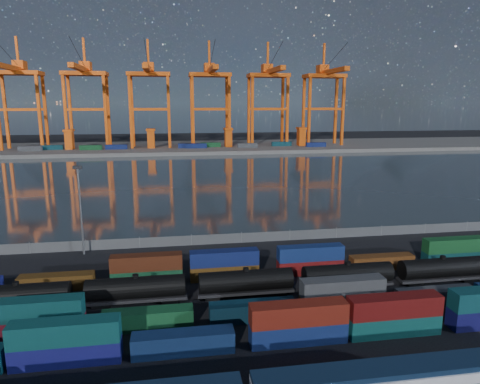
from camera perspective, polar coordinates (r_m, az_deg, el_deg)
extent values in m
plane|color=black|center=(61.12, 4.59, -15.02)|extent=(700.00, 700.00, 0.00)
plane|color=#29353C|center=(160.87, -4.21, 1.90)|extent=(700.00, 700.00, 0.00)
cube|color=#514F4C|center=(264.61, -6.18, 5.96)|extent=(700.00, 70.00, 2.00)
cone|color=#1E2630|center=(1679.63, -16.29, 19.29)|extent=(1100.00, 1100.00, 520.00)
cone|color=#1E2630|center=(1678.90, -1.79, 18.70)|extent=(1040.00, 1040.00, 460.00)
cone|color=#1E2630|center=(1770.51, 11.75, 16.81)|extent=(960.00, 960.00, 380.00)
cone|color=#1E2630|center=(1917.04, 21.87, 14.63)|extent=(840.00, 840.00, 300.00)
cube|color=#0E1E35|center=(42.14, 19.99, -21.18)|extent=(25.12, 2.71, 0.50)
cube|color=navy|center=(52.47, -22.08, -19.22)|extent=(11.42, 2.32, 2.47)
cube|color=#0D4648|center=(51.27, -22.31, -16.84)|extent=(11.42, 2.32, 2.47)
cube|color=#0F234D|center=(51.11, -7.55, -19.28)|extent=(11.42, 2.32, 2.47)
cube|color=navy|center=(52.96, 7.75, -18.09)|extent=(11.42, 2.32, 2.47)
cube|color=maroon|center=(51.77, 7.83, -15.72)|extent=(11.42, 2.32, 2.47)
cube|color=#0E4B48|center=(57.24, 19.74, -16.30)|extent=(11.42, 2.32, 2.47)
cube|color=#5F0F0E|center=(56.15, 19.92, -14.06)|extent=(11.42, 2.32, 2.47)
cube|color=maroon|center=(58.88, -25.55, -15.99)|extent=(11.22, 2.28, 2.43)
cube|color=#0C4142|center=(57.83, -25.77, -13.85)|extent=(11.22, 2.28, 2.43)
cube|color=#16532B|center=(56.56, -12.18, -16.22)|extent=(11.22, 2.28, 2.43)
cube|color=#0B283A|center=(57.26, 1.72, -15.57)|extent=(11.22, 2.28, 2.43)
cube|color=#4D2D0F|center=(60.48, 13.41, -14.34)|extent=(11.22, 2.28, 2.43)
cube|color=#3F4144|center=(59.46, 13.52, -12.24)|extent=(11.22, 2.28, 2.43)
cube|color=#414346|center=(66.63, 24.63, -12.61)|extent=(11.22, 2.28, 2.43)
cube|color=#513210|center=(71.13, -23.24, -10.96)|extent=(10.88, 2.21, 2.36)
cube|color=#114225|center=(69.02, -12.27, -10.94)|extent=(10.88, 2.21, 2.36)
cube|color=#4E200F|center=(68.16, -12.36, -9.11)|extent=(10.88, 2.21, 2.36)
cube|color=#543510|center=(69.30, -2.09, -10.57)|extent=(10.88, 2.21, 2.36)
cube|color=navy|center=(68.44, -2.11, -8.74)|extent=(10.88, 2.21, 2.36)
cube|color=maroon|center=(72.26, 9.33, -9.76)|extent=(10.88, 2.21, 2.36)
cube|color=navy|center=(71.43, 9.39, -8.00)|extent=(10.88, 2.21, 2.36)
cube|color=#623413|center=(77.00, 18.35, -8.85)|extent=(10.88, 2.21, 2.36)
cube|color=#0B373C|center=(83.78, 26.53, -7.83)|extent=(10.88, 2.21, 2.36)
cube|color=#165325|center=(83.07, 26.68, -6.30)|extent=(10.88, 2.21, 2.36)
cylinder|color=black|center=(65.72, -27.60, -12.11)|extent=(13.51, 3.01, 3.01)
cylinder|color=black|center=(65.10, -27.74, -10.77)|extent=(0.83, 0.83, 0.52)
cube|color=black|center=(66.37, -27.46, -13.43)|extent=(14.03, 2.08, 0.42)
cube|color=black|center=(65.21, -23.41, -13.91)|extent=(2.60, 1.87, 0.62)
cylinder|color=black|center=(62.50, -13.70, -12.28)|extent=(13.51, 3.01, 3.01)
cylinder|color=black|center=(61.85, -13.77, -10.87)|extent=(0.83, 0.83, 0.52)
cube|color=black|center=(63.19, -13.62, -13.66)|extent=(14.03, 2.08, 0.42)
cube|color=black|center=(63.95, -17.91, -14.01)|extent=(2.60, 1.87, 0.62)
cube|color=black|center=(63.13, -9.24, -13.91)|extent=(2.60, 1.87, 0.62)
cylinder|color=black|center=(63.04, 0.78, -11.71)|extent=(13.51, 3.01, 3.01)
cylinder|color=black|center=(62.40, 0.79, -10.31)|extent=(0.83, 0.83, 0.52)
cube|color=black|center=(63.73, 0.78, -13.08)|extent=(14.03, 2.08, 0.42)
cube|color=black|center=(63.34, -3.52, -13.68)|extent=(2.60, 1.87, 0.62)
cube|color=black|center=(64.79, 4.97, -13.09)|extent=(2.60, 1.87, 0.62)
cylinder|color=black|center=(67.25, 14.14, -10.54)|extent=(13.51, 3.01, 3.01)
cylinder|color=black|center=(66.65, 14.21, -9.21)|extent=(0.83, 0.83, 0.52)
cube|color=black|center=(67.89, 14.07, -11.84)|extent=(14.03, 2.08, 0.42)
cube|color=black|center=(66.45, 10.24, -12.59)|extent=(2.60, 1.87, 0.62)
cube|color=black|center=(69.94, 17.65, -11.70)|extent=(2.60, 1.87, 0.62)
cylinder|color=black|center=(74.51, 25.31, -9.11)|extent=(13.51, 3.01, 3.01)
cylinder|color=black|center=(73.97, 25.43, -7.90)|extent=(0.83, 0.83, 0.52)
cube|color=black|center=(75.09, 25.20, -10.30)|extent=(14.03, 2.08, 0.42)
cube|color=black|center=(72.80, 22.07, -11.07)|extent=(2.60, 1.87, 0.62)
cube|color=black|center=(77.88, 28.07, -10.12)|extent=(2.60, 1.87, 0.62)
cube|color=#595B5E|center=(86.20, 0.21, -6.14)|extent=(160.00, 0.06, 2.00)
cylinder|color=slate|center=(89.26, -26.23, -6.69)|extent=(0.12, 0.12, 2.20)
cylinder|color=slate|center=(86.79, -19.88, -6.67)|extent=(0.12, 0.12, 2.20)
cylinder|color=slate|center=(85.42, -13.24, -6.56)|extent=(0.12, 0.12, 2.20)
cylinder|color=slate|center=(85.21, -6.48, -6.36)|extent=(0.12, 0.12, 2.20)
cylinder|color=slate|center=(86.17, 0.21, -6.07)|extent=(0.12, 0.12, 2.20)
cylinder|color=slate|center=(88.26, 6.66, -5.72)|extent=(0.12, 0.12, 2.20)
cylinder|color=slate|center=(91.41, 12.74, -5.32)|extent=(0.12, 0.12, 2.20)
cylinder|color=slate|center=(95.50, 18.34, -4.90)|extent=(0.12, 0.12, 2.20)
cylinder|color=slate|center=(100.42, 23.43, -4.47)|extent=(0.12, 0.12, 2.20)
cylinder|color=slate|center=(106.06, 28.01, -4.06)|extent=(0.12, 0.12, 2.20)
cylinder|color=slate|center=(83.04, -20.46, -2.57)|extent=(0.36, 0.36, 16.00)
cube|color=black|center=(81.49, -20.88, 3.09)|extent=(1.60, 0.40, 0.60)
cube|color=#E85410|center=(279.55, -28.77, 9.19)|extent=(1.55, 1.55, 43.63)
cube|color=#E85410|center=(262.03, -25.17, 9.44)|extent=(1.55, 1.55, 43.63)
cube|color=#E85410|center=(273.24, -24.50, 9.55)|extent=(1.55, 1.55, 43.63)
cube|color=#E85410|center=(265.08, -27.46, 9.72)|extent=(21.33, 1.36, 1.36)
cube|color=#E85410|center=(276.17, -26.71, 9.82)|extent=(21.33, 1.36, 1.36)
cube|color=#E85410|center=(271.08, -27.47, 13.91)|extent=(24.24, 13.57, 2.13)
cube|color=#E85410|center=(260.16, -28.32, 14.40)|extent=(2.91, 46.54, 2.42)
cube|color=#E85410|center=(275.06, -27.30, 14.79)|extent=(5.82, 7.76, 4.85)
cube|color=#E85410|center=(273.86, -27.58, 16.31)|extent=(1.16, 1.16, 15.51)
cylinder|color=black|center=(258.52, -28.64, 15.91)|extent=(0.23, 39.90, 13.16)
cube|color=#E85410|center=(258.65, -22.22, 9.66)|extent=(1.55, 1.55, 43.63)
cube|color=#E85410|center=(270.01, -21.67, 9.76)|extent=(1.55, 1.55, 43.63)
cube|color=#E85410|center=(254.77, -17.48, 9.97)|extent=(1.55, 1.55, 43.63)
cube|color=#E85410|center=(266.29, -17.12, 10.04)|extent=(1.55, 1.55, 43.63)
cube|color=#E85410|center=(256.46, -19.90, 10.31)|extent=(21.33, 1.36, 1.36)
cube|color=#E85410|center=(267.90, -19.45, 10.37)|extent=(21.33, 1.36, 1.36)
cube|color=#E85410|center=(262.65, -19.97, 14.62)|extent=(24.24, 13.57, 2.13)
cube|color=#E85410|center=(251.37, -20.51, 15.18)|extent=(2.91, 46.54, 2.42)
cube|color=#E85410|center=(266.76, -19.88, 15.51)|extent=(5.82, 7.76, 4.85)
cube|color=#E85410|center=(265.52, -20.08, 17.10)|extent=(1.16, 1.16, 15.51)
cylinder|color=black|center=(249.67, -20.73, 16.76)|extent=(0.23, 39.90, 13.16)
cube|color=#E85410|center=(253.19, -14.37, 10.13)|extent=(1.55, 1.55, 43.63)
cube|color=#E85410|center=(264.78, -14.15, 10.20)|extent=(1.55, 1.55, 43.63)
cube|color=#E85410|center=(252.20, -9.47, 10.33)|extent=(1.55, 1.55, 43.63)
cube|color=#E85410|center=(263.83, -9.46, 10.39)|extent=(1.55, 1.55, 43.63)
cube|color=#E85410|center=(252.43, -11.95, 10.73)|extent=(21.33, 1.36, 1.36)
cube|color=#E85410|center=(264.05, -11.83, 10.77)|extent=(21.33, 1.36, 1.36)
cube|color=#E85410|center=(258.72, -12.07, 15.10)|extent=(24.24, 13.57, 2.13)
cube|color=#E85410|center=(247.26, -12.23, 15.71)|extent=(2.91, 46.54, 2.42)
cube|color=#E85410|center=(262.89, -12.07, 16.00)|extent=(5.82, 7.76, 4.85)
cube|color=#E85410|center=(261.63, -12.17, 17.62)|extent=(1.16, 1.16, 15.51)
cylinder|color=black|center=(245.53, -12.33, 17.33)|extent=(0.23, 39.90, 13.16)
cube|color=#E85410|center=(252.51, -6.31, 10.42)|extent=(1.55, 1.55, 43.63)
cube|color=#E85410|center=(264.13, -6.44, 10.47)|extent=(1.55, 1.55, 43.63)
cube|color=#E85410|center=(254.46, -1.43, 10.49)|extent=(1.55, 1.55, 43.63)
cube|color=#E85410|center=(266.00, -1.77, 10.55)|extent=(1.55, 1.55, 43.63)
cube|color=#E85410|center=(253.23, -3.87, 10.96)|extent=(21.33, 1.36, 1.36)
cube|color=#E85410|center=(264.81, -4.10, 10.99)|extent=(21.33, 1.36, 1.36)
cube|color=#E85410|center=(259.49, -4.05, 15.31)|extent=(24.24, 13.57, 2.13)
cube|color=#E85410|center=(248.07, -3.81, 15.93)|extent=(2.91, 46.54, 2.42)
cube|color=#E85410|center=(263.65, -4.15, 16.20)|extent=(5.82, 7.76, 4.85)
cube|color=#E85410|center=(262.40, -4.13, 17.82)|extent=(1.16, 1.16, 15.51)
cylinder|color=black|center=(246.35, -3.78, 17.54)|extent=(0.23, 39.90, 13.16)
cube|color=#E85410|center=(256.64, 1.65, 10.50)|extent=(1.55, 1.55, 43.63)
cube|color=#E85410|center=(268.08, 1.18, 10.56)|extent=(1.55, 1.55, 43.63)
cube|color=#E85410|center=(261.44, 6.32, 10.46)|extent=(1.55, 1.55, 43.63)
cube|color=#E85410|center=(272.68, 5.67, 10.53)|extent=(1.55, 1.55, 43.63)
cube|color=#E85410|center=(258.79, 4.02, 10.97)|extent=(21.33, 1.36, 1.36)
cube|color=#E85410|center=(270.14, 3.45, 11.01)|extent=(21.33, 1.36, 1.36)
cube|color=#E85410|center=(264.93, 3.78, 15.24)|extent=(24.24, 13.57, 2.13)
cube|color=#E85410|center=(253.75, 4.39, 15.83)|extent=(2.91, 46.54, 2.42)
cube|color=#E85410|center=(269.00, 3.61, 16.12)|extent=(5.82, 7.76, 4.85)
cube|color=#E85410|center=(267.77, 3.72, 17.70)|extent=(1.16, 1.16, 15.51)
cylinder|color=black|center=(252.07, 4.55, 17.40)|extent=(0.23, 39.90, 13.16)
cube|color=#E85410|center=(265.37, 9.22, 10.40)|extent=(1.55, 1.55, 43.63)
cube|color=#E85410|center=(276.45, 8.46, 10.47)|extent=(1.55, 1.55, 43.63)
cube|color=#E85410|center=(272.76, 13.55, 10.26)|extent=(1.55, 1.55, 43.63)
cube|color=#E85410|center=(283.55, 12.64, 10.35)|extent=(1.55, 1.55, 43.63)
cube|color=#E85410|center=(268.84, 11.43, 10.80)|extent=(21.33, 1.36, 1.36)
cube|color=#E85410|center=(279.78, 10.59, 10.86)|extent=(21.33, 1.36, 1.36)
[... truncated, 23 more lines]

